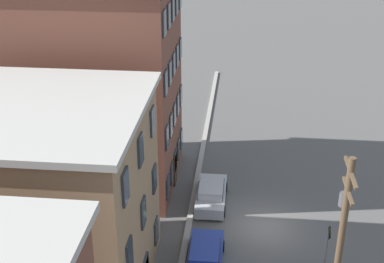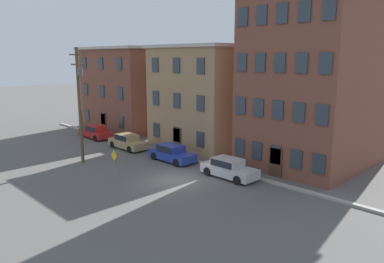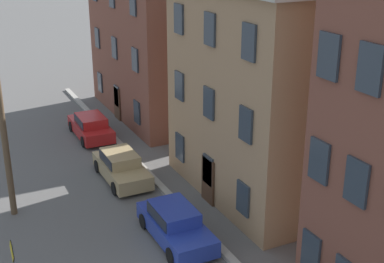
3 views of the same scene
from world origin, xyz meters
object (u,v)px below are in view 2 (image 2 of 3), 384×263
(utility_pole, at_px, (80,99))
(car_silver, at_px, (229,168))
(car_blue, at_px, (172,153))
(car_red, at_px, (96,131))
(caution_sign, at_px, (115,160))
(car_tan, at_px, (128,141))

(utility_pole, bearing_deg, car_silver, 26.81)
(car_blue, bearing_deg, car_red, 179.38)
(caution_sign, bearing_deg, car_red, 154.79)
(car_red, relative_size, caution_sign, 1.85)
(utility_pole, bearing_deg, car_tan, 103.44)
(car_blue, relative_size, caution_sign, 1.85)
(car_red, distance_m, caution_sign, 15.56)
(car_blue, distance_m, utility_pole, 8.93)
(car_silver, xyz_separation_m, utility_pole, (-11.42, -5.77, 4.67))
(car_blue, xyz_separation_m, utility_pole, (-5.08, -5.67, 4.67))
(caution_sign, relative_size, utility_pole, 0.25)
(car_blue, height_order, caution_sign, caution_sign)
(car_tan, relative_size, car_blue, 1.00)
(car_tan, bearing_deg, utility_pole, -76.56)
(utility_pole, bearing_deg, caution_sign, -7.40)
(car_blue, height_order, car_silver, same)
(car_red, xyz_separation_m, utility_pole, (7.83, -5.81, 4.67))
(car_red, distance_m, car_silver, 19.25)
(car_red, height_order, car_silver, same)
(car_silver, distance_m, caution_sign, 8.42)
(car_blue, xyz_separation_m, caution_sign, (1.15, -6.48, 0.82))
(utility_pole, bearing_deg, car_blue, 48.14)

